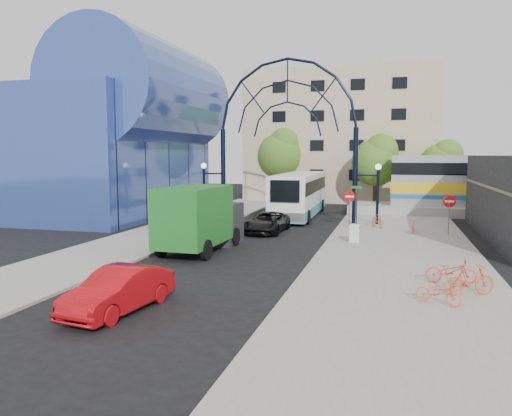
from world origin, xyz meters
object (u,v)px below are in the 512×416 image
(tree_north_c, at_px, (443,163))
(bike_near_b, at_px, (414,226))
(do_not_enter_sign, at_px, (449,205))
(tree_north_a, at_px, (377,159))
(tree_north_b, at_px, (282,153))
(black_suv, at_px, (267,222))
(street_name_sign, at_px, (356,197))
(green_truck, at_px, (201,218))
(sandwich_board, at_px, (354,231))
(stop_sign, at_px, (349,200))
(bike_near_a, at_px, (378,220))
(bike_far_b, at_px, (470,280))
(red_sedan, at_px, (119,290))
(bike_far_a, at_px, (439,292))
(bike_far_c, at_px, (451,271))
(city_bus, at_px, (300,194))
(gateway_arch, at_px, (287,107))

(tree_north_c, bearing_deg, bike_near_b, -100.11)
(do_not_enter_sign, distance_m, tree_north_a, 16.86)
(tree_north_a, height_order, bike_near_b, tree_north_a)
(tree_north_b, relative_size, black_suv, 1.65)
(street_name_sign, xyz_separation_m, green_truck, (-7.28, -10.65, -0.41))
(do_not_enter_sign, relative_size, sandwich_board, 2.51)
(tree_north_b, height_order, tree_north_c, tree_north_b)
(stop_sign, height_order, tree_north_b, tree_north_b)
(green_truck, xyz_separation_m, bike_near_b, (11.04, 8.27, -1.15))
(tree_north_b, bearing_deg, bike_near_a, -58.96)
(bike_far_b, bearing_deg, red_sedan, 91.29)
(street_name_sign, height_order, tree_north_b, tree_north_b)
(do_not_enter_sign, bearing_deg, green_truck, -148.40)
(bike_near_a, distance_m, bike_far_a, 17.79)
(tree_north_b, xyz_separation_m, bike_far_c, (13.76, -32.19, -4.66))
(stop_sign, bearing_deg, sandwich_board, -82.43)
(do_not_enter_sign, relative_size, green_truck, 0.36)
(red_sedan, bearing_deg, bike_far_b, 30.44)
(bike_far_b, bearing_deg, city_bus, 3.49)
(red_sedan, xyz_separation_m, bike_far_c, (10.69, 6.16, -0.11))
(tree_north_b, xyz_separation_m, city_bus, (4.11, -11.87, -3.43))
(tree_north_a, bearing_deg, stop_sign, -95.42)
(tree_north_a, xyz_separation_m, tree_north_b, (-10.00, 4.00, 0.66))
(tree_north_a, bearing_deg, street_name_sign, -93.96)
(red_sedan, relative_size, bike_far_a, 2.81)
(do_not_enter_sign, bearing_deg, city_bus, 143.19)
(red_sedan, distance_m, bike_near_b, 21.05)
(gateway_arch, distance_m, street_name_sign, 8.38)
(stop_sign, distance_m, tree_north_a, 14.23)
(city_bus, height_order, bike_near_a, city_bus)
(tree_north_b, bearing_deg, green_truck, -86.32)
(tree_north_a, height_order, bike_far_a, tree_north_a)
(gateway_arch, relative_size, city_bus, 1.06)
(tree_north_a, relative_size, bike_far_b, 3.77)
(red_sedan, bearing_deg, sandwich_board, 73.80)
(gateway_arch, height_order, city_bus, gateway_arch)
(gateway_arch, bearing_deg, street_name_sign, -15.07)
(gateway_arch, bearing_deg, bike_near_a, -13.72)
(tree_north_b, xyz_separation_m, green_truck, (1.80, -27.97, -3.55))
(do_not_enter_sign, xyz_separation_m, green_truck, (-13.08, -8.05, -0.25))
(tree_north_a, bearing_deg, green_truck, -108.88)
(stop_sign, distance_m, bike_near_b, 4.75)
(stop_sign, bearing_deg, city_bus, 127.01)
(black_suv, relative_size, bike_far_b, 2.61)
(tree_north_c, xyz_separation_m, green_truck, (-14.20, -25.97, -2.55))
(sandwich_board, bearing_deg, bike_far_c, -62.55)
(stop_sign, height_order, tree_north_c, tree_north_c)
(city_bus, xyz_separation_m, green_truck, (-2.32, -16.10, -0.12))
(bike_near_a, bearing_deg, stop_sign, 164.52)
(street_name_sign, height_order, bike_far_a, street_name_sign)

